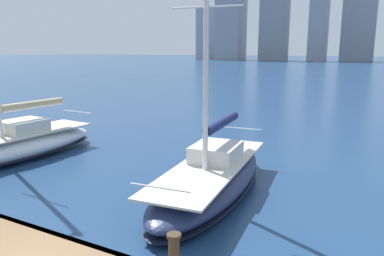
{
  "coord_description": "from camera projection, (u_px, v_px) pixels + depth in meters",
  "views": [
    {
      "loc": [
        -5.78,
        4.03,
        4.66
      ],
      "look_at": [
        -0.19,
        -6.3,
        2.2
      ],
      "focal_mm": 35.0,
      "sensor_mm": 36.0,
      "label": 1
    }
  ],
  "objects": [
    {
      "name": "city_skyline",
      "position": [
        375.0,
        7.0,
        143.11
      ],
      "size": [
        162.79,
        22.49,
        47.18
      ],
      "color": "#9EA3AD",
      "rests_on": "ground"
    },
    {
      "name": "sailboat_navy",
      "position": [
        212.0,
        176.0,
        12.31
      ],
      "size": [
        3.3,
        8.3,
        9.09
      ],
      "color": "navy",
      "rests_on": "ground"
    },
    {
      "name": "sailboat_tan",
      "position": [
        16.0,
        144.0,
        16.28
      ],
      "size": [
        2.9,
        8.04,
        10.25
      ],
      "color": "silver",
      "rests_on": "ground"
    }
  ]
}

